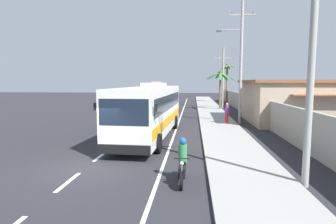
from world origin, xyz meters
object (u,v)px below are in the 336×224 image
(coach_bus_far_lane, at_px, (158,91))
(coach_bus_foreground, at_px, (150,109))
(motorcycle_beside_bus, at_px, (182,164))
(palm_nearest, at_px, (220,80))
(palm_second, at_px, (227,77))
(utility_pole_far, at_px, (223,77))
(pedestrian_near_kerb, at_px, (227,113))
(utility_pole_mid, at_px, (240,60))
(utility_pole_nearest, at_px, (310,41))
(roadside_building, at_px, (335,102))

(coach_bus_far_lane, bearing_deg, coach_bus_foreground, -83.57)
(coach_bus_foreground, height_order, motorcycle_beside_bus, coach_bus_foreground)
(coach_bus_foreground, bearing_deg, palm_nearest, 70.90)
(palm_second, bearing_deg, utility_pole_far, -100.22)
(pedestrian_near_kerb, height_order, utility_pole_mid, utility_pole_mid)
(utility_pole_nearest, bearing_deg, palm_nearest, 90.89)
(coach_bus_far_lane, bearing_deg, utility_pole_mid, -68.60)
(motorcycle_beside_bus, relative_size, utility_pole_far, 0.23)
(utility_pole_mid, xyz_separation_m, utility_pole_far, (0.10, 14.73, -1.20))
(pedestrian_near_kerb, height_order, utility_pole_nearest, utility_pole_nearest)
(coach_bus_foreground, xyz_separation_m, coach_bus_far_lane, (-3.78, 33.56, 0.05))
(coach_bus_foreground, relative_size, utility_pole_mid, 1.15)
(coach_bus_far_lane, height_order, roadside_building, roadside_building)
(coach_bus_far_lane, xyz_separation_m, pedestrian_near_kerb, (9.52, -27.89, -0.87))
(utility_pole_mid, relative_size, roadside_building, 0.67)
(coach_bus_far_lane, bearing_deg, utility_pole_nearest, -75.91)
(coach_bus_far_lane, relative_size, utility_pole_mid, 1.19)
(coach_bus_foreground, height_order, utility_pole_nearest, utility_pole_nearest)
(pedestrian_near_kerb, xyz_separation_m, utility_pole_mid, (1.12, 0.74, 4.51))
(coach_bus_foreground, height_order, palm_second, palm_second)
(utility_pole_nearest, distance_m, palm_nearest, 26.60)
(motorcycle_beside_bus, bearing_deg, roadside_building, 50.68)
(pedestrian_near_kerb, xyz_separation_m, palm_nearest, (0.59, 12.58, 2.81))
(coach_bus_foreground, bearing_deg, utility_pole_nearest, -51.02)
(palm_second, bearing_deg, utility_pole_mid, -94.14)
(palm_second, relative_size, roadside_building, 0.43)
(motorcycle_beside_bus, relative_size, roadside_building, 0.13)
(motorcycle_beside_bus, xyz_separation_m, palm_nearest, (3.84, 26.52, 3.20))
(motorcycle_beside_bus, relative_size, utility_pole_nearest, 0.21)
(pedestrian_near_kerb, distance_m, roadside_building, 9.80)
(coach_bus_far_lane, height_order, pedestrian_near_kerb, coach_bus_far_lane)
(coach_bus_foreground, xyz_separation_m, roadside_building, (15.33, 7.43, 0.05))
(roadside_building, bearing_deg, palm_second, 106.61)
(motorcycle_beside_bus, bearing_deg, coach_bus_far_lane, 98.51)
(utility_pole_nearest, distance_m, roadside_building, 18.21)
(palm_second, height_order, roadside_building, palm_second)
(pedestrian_near_kerb, height_order, palm_nearest, palm_nearest)
(utility_pole_mid, height_order, roadside_building, utility_pole_mid)
(utility_pole_far, xyz_separation_m, roadside_building, (8.38, -13.72, -2.43))
(utility_pole_far, xyz_separation_m, palm_second, (1.61, 8.95, 0.16))
(utility_pole_nearest, bearing_deg, roadside_building, 61.35)
(utility_pole_far, bearing_deg, palm_second, 79.78)
(utility_pole_far, relative_size, roadside_building, 0.53)
(pedestrian_near_kerb, distance_m, palm_nearest, 12.90)
(motorcycle_beside_bus, bearing_deg, pedestrian_near_kerb, 76.85)
(roadside_building, bearing_deg, coach_bus_far_lane, 126.19)
(utility_pole_nearest, distance_m, utility_pole_far, 29.47)
(coach_bus_far_lane, xyz_separation_m, roadside_building, (19.12, -26.13, 0.01))
(coach_bus_foreground, relative_size, motorcycle_beside_bus, 6.12)
(coach_bus_far_lane, distance_m, roadside_building, 32.38)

